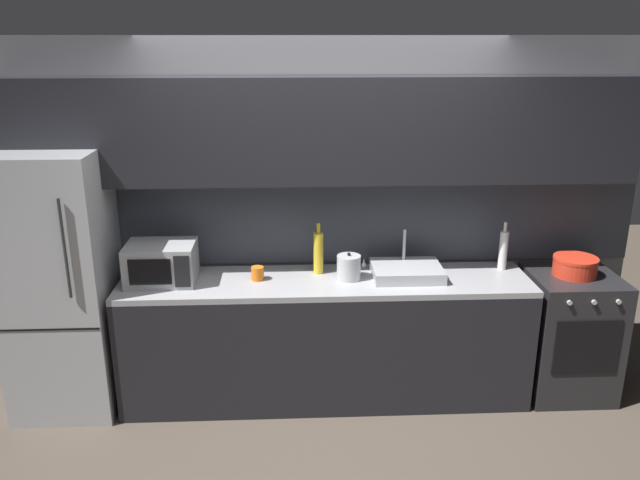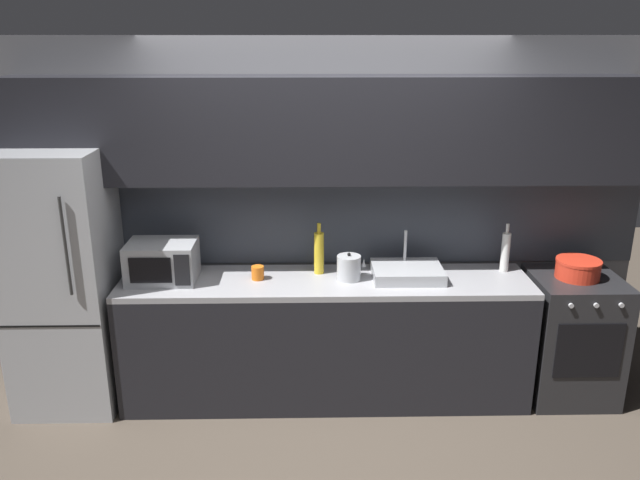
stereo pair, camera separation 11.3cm
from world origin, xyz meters
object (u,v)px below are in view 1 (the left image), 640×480
object	(u,v)px
refrigerator	(60,284)
oven_range	(567,333)
cooking_pot	(575,266)
wine_bottle_white	(503,250)
microwave	(161,263)
wine_bottle_yellow	(318,252)
mug_orange	(258,273)
kettle	(349,267)

from	to	relation	value
refrigerator	oven_range	world-z (taller)	refrigerator
cooking_pot	oven_range	bearing A→B (deg)	-8.08
cooking_pot	wine_bottle_white	bearing A→B (deg)	162.55
wine_bottle_white	cooking_pot	size ratio (longest dim) A/B	1.15
oven_range	cooking_pot	distance (m)	0.52
refrigerator	microwave	xyz separation A→B (m)	(0.68, 0.02, 0.13)
wine_bottle_white	oven_range	bearing A→B (deg)	-17.27
wine_bottle_yellow	mug_orange	bearing A→B (deg)	-165.11
refrigerator	kettle	distance (m)	1.95
wine_bottle_yellow	cooking_pot	bearing A→B (deg)	-4.21
microwave	cooking_pot	xyz separation A→B (m)	(2.85, -0.02, -0.07)
kettle	wine_bottle_yellow	bearing A→B (deg)	148.23
oven_range	wine_bottle_white	bearing A→B (deg)	162.73
kettle	mug_orange	xyz separation A→B (m)	(-0.63, 0.01, -0.04)
mug_orange	oven_range	bearing A→B (deg)	-0.52
oven_range	wine_bottle_white	size ratio (longest dim) A/B	2.57
wine_bottle_yellow	cooking_pot	world-z (taller)	wine_bottle_yellow
oven_range	wine_bottle_yellow	xyz separation A→B (m)	(-1.79, 0.13, 0.60)
refrigerator	wine_bottle_white	bearing A→B (deg)	2.74
wine_bottle_yellow	mug_orange	world-z (taller)	wine_bottle_yellow
mug_orange	cooking_pot	world-z (taller)	cooking_pot
wine_bottle_yellow	cooking_pot	size ratio (longest dim) A/B	1.20
wine_bottle_yellow	wine_bottle_white	distance (m)	1.32
refrigerator	wine_bottle_yellow	bearing A→B (deg)	4.30
wine_bottle_yellow	mug_orange	size ratio (longest dim) A/B	3.87
wine_bottle_white	cooking_pot	distance (m)	0.50
oven_range	refrigerator	bearing A→B (deg)	179.98
oven_range	kettle	size ratio (longest dim) A/B	4.52
oven_range	kettle	world-z (taller)	kettle
microwave	wine_bottle_yellow	bearing A→B (deg)	6.03
refrigerator	kettle	bearing A→B (deg)	0.17
kettle	wine_bottle_white	bearing A→B (deg)	7.22
microwave	mug_orange	xyz separation A→B (m)	(0.65, 0.00, -0.09)
oven_range	cooking_pot	xyz separation A→B (m)	(-0.01, 0.00, 0.52)
microwave	wine_bottle_white	xyz separation A→B (m)	(2.39, 0.13, 0.01)
refrigerator	wine_bottle_white	size ratio (longest dim) A/B	5.18
mug_orange	cooking_pot	size ratio (longest dim) A/B	0.31
microwave	wine_bottle_yellow	distance (m)	1.08
microwave	kettle	distance (m)	1.27
refrigerator	oven_range	distance (m)	3.57
cooking_pot	refrigerator	bearing A→B (deg)	-180.00
kettle	refrigerator	bearing A→B (deg)	-179.83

